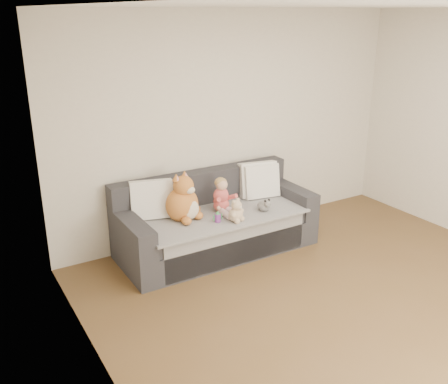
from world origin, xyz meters
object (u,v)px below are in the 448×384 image
at_px(plush_cat, 183,202).
at_px(sippy_cup, 218,216).
at_px(sofa, 215,224).
at_px(toddler, 223,198).
at_px(teddy_bear, 236,212).

xyz_separation_m(plush_cat, sippy_cup, (0.27, -0.26, -0.14)).
xyz_separation_m(sofa, plush_cat, (-0.41, -0.04, 0.36)).
bearing_deg(sippy_cup, toddler, 49.23).
height_order(plush_cat, teddy_bear, plush_cat).
height_order(sofa, toddler, toddler).
xyz_separation_m(toddler, sippy_cup, (-0.19, -0.23, -0.10)).
height_order(toddler, sippy_cup, toddler).
distance_m(toddler, plush_cat, 0.47).
height_order(teddy_bear, sippy_cup, teddy_bear).
bearing_deg(toddler, teddy_bear, -95.34).
distance_m(plush_cat, sippy_cup, 0.40).
bearing_deg(plush_cat, toddler, -25.52).
relative_size(plush_cat, sippy_cup, 4.52).
bearing_deg(sofa, teddy_bear, -84.52).
xyz_separation_m(sofa, toddler, (0.05, -0.07, 0.33)).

